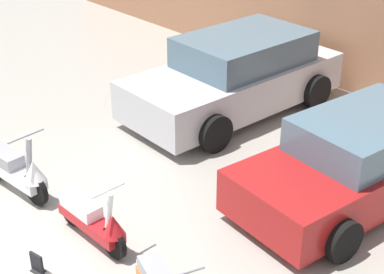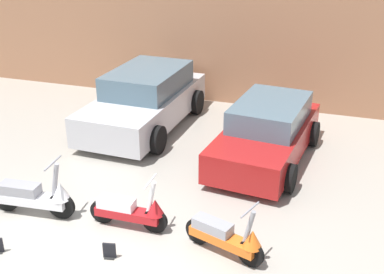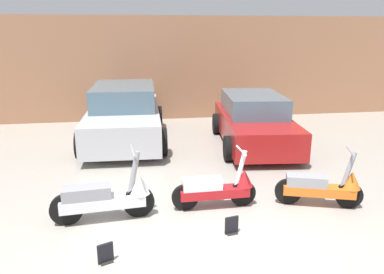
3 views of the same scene
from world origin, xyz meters
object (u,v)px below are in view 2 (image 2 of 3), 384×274
car_rear_center (267,133)px  scooter_front_left (36,196)px  car_rear_left (145,100)px  placard_near_right_scooter (109,251)px  scooter_front_right (131,210)px  scooter_front_center (227,236)px

car_rear_center → scooter_front_left: bearing=-38.5°
car_rear_left → car_rear_center: (3.21, -0.89, -0.08)m
placard_near_right_scooter → car_rear_center: bearing=68.6°
scooter_front_right → car_rear_center: 3.72m
scooter_front_left → placard_near_right_scooter: (1.75, -0.68, -0.27)m
scooter_front_center → car_rear_left: 5.50m
scooter_front_left → scooter_front_right: bearing=-0.2°
scooter_front_left → car_rear_center: (3.38, 3.49, 0.22)m
scooter_front_center → car_rear_center: car_rear_center is taller
scooter_front_left → car_rear_left: car_rear_left is taller
scooter_front_center → placard_near_right_scooter: 1.81m
car_rear_left → car_rear_center: bearing=76.2°
scooter_front_right → placard_near_right_scooter: (0.01, -0.84, -0.23)m
car_rear_center → placard_near_right_scooter: (-1.63, -4.16, -0.49)m
scooter_front_left → car_rear_center: car_rear_center is taller
scooter_front_right → scooter_front_left: bearing=-175.9°
scooter_front_center → placard_near_right_scooter: size_ratio=5.19×
scooter_front_right → scooter_front_center: 1.71m
car_rear_left → car_rear_center: car_rear_left is taller
car_rear_left → placard_near_right_scooter: bearing=19.0°
car_rear_center → placard_near_right_scooter: 4.50m
scooter_front_left → car_rear_left: (0.17, 4.37, 0.30)m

